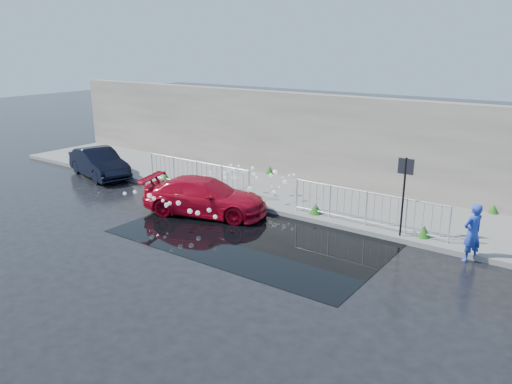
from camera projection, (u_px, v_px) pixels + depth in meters
ground at (222, 241)px, 14.64m from camera, size 90.00×90.00×0.00m
pavement at (308, 198)px, 18.51m from camera, size 30.00×4.00×0.15m
curb at (278, 212)px, 16.95m from camera, size 30.00×0.25×0.16m
retaining_wall at (337, 140)px, 19.69m from camera, size 30.00×0.60×3.50m
puddle at (256, 235)px, 15.13m from camera, size 8.00×5.00×0.01m
sign_post at (404, 184)px, 14.21m from camera, size 0.45×0.06×2.50m
railing_left at (197, 174)px, 19.27m from camera, size 5.05×0.05×1.10m
railing_right at (366, 207)px, 15.36m from camera, size 5.05×0.05×1.10m
weeds at (296, 194)px, 18.12m from camera, size 12.17×3.93×0.36m
water_spray at (223, 187)px, 17.53m from camera, size 3.55×5.47×1.07m
red_car at (205, 197)px, 16.83m from camera, size 4.57×2.93×1.23m
dark_car at (99, 163)px, 21.53m from camera, size 4.00×2.27×1.25m
person at (472, 233)px, 13.10m from camera, size 0.63×0.70×1.60m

